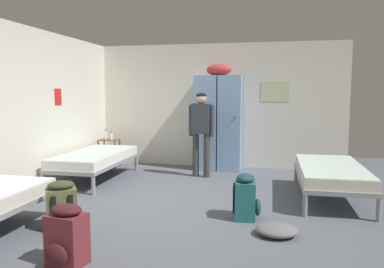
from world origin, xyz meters
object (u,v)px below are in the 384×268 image
(clothes_pile_grey, at_px, (277,230))
(bed_left_rear, at_px, (95,158))
(water_bottle, at_px, (106,135))
(locker_bank, at_px, (218,121))
(backpack_teal, at_px, (246,198))
(backpack_olive, at_px, (62,206))
(person_traveler, at_px, (201,126))
(bed_right, at_px, (331,173))
(shelf_unit, at_px, (109,150))
(lotion_bottle, at_px, (111,136))
(backpack_maroon, at_px, (66,237))

(clothes_pile_grey, bearing_deg, bed_left_rear, 147.04)
(water_bottle, bearing_deg, bed_left_rear, -74.25)
(locker_bank, relative_size, backpack_teal, 3.76)
(backpack_teal, relative_size, backpack_olive, 1.00)
(person_traveler, bearing_deg, bed_right, -26.09)
(shelf_unit, bearing_deg, water_bottle, 165.96)
(lotion_bottle, relative_size, backpack_teal, 0.30)
(bed_left_rear, distance_m, clothes_pile_grey, 3.69)
(backpack_maroon, relative_size, clothes_pile_grey, 1.22)
(bed_right, relative_size, backpack_maroon, 3.45)
(bed_right, xyz_separation_m, clothes_pile_grey, (-0.76, -1.61, -0.32))
(lotion_bottle, bearing_deg, bed_right, -20.37)
(bed_right, height_order, water_bottle, water_bottle)
(person_traveler, height_order, backpack_olive, person_traveler)
(shelf_unit, relative_size, water_bottle, 2.83)
(locker_bank, xyz_separation_m, bed_right, (1.87, -1.75, -0.59))
(water_bottle, height_order, backpack_olive, water_bottle)
(backpack_maroon, height_order, clothes_pile_grey, backpack_maroon)
(shelf_unit, relative_size, bed_left_rear, 0.30)
(shelf_unit, relative_size, person_traveler, 0.38)
(locker_bank, relative_size, bed_right, 1.09)
(shelf_unit, bearing_deg, bed_left_rear, -77.74)
(bed_left_rear, relative_size, lotion_bottle, 11.66)
(clothes_pile_grey, bearing_deg, backpack_olive, -173.16)
(backpack_olive, relative_size, clothes_pile_grey, 1.22)
(bed_left_rear, xyz_separation_m, water_bottle, (-0.33, 1.17, 0.28))
(backpack_teal, distance_m, backpack_maroon, 2.16)
(bed_right, distance_m, lotion_bottle, 4.31)
(bed_left_rear, xyz_separation_m, lotion_bottle, (-0.18, 1.11, 0.26))
(water_bottle, distance_m, clothes_pile_grey, 4.70)
(water_bottle, distance_m, backpack_maroon, 4.57)
(person_traveler, height_order, water_bottle, person_traveler)
(shelf_unit, relative_size, bed_right, 0.30)
(bed_right, relative_size, backpack_olive, 3.45)
(person_traveler, bearing_deg, backpack_olive, -109.79)
(person_traveler, bearing_deg, bed_left_rear, -160.32)
(locker_bank, relative_size, person_traveler, 1.36)
(backpack_olive, bearing_deg, clothes_pile_grey, 6.84)
(bed_left_rear, bearing_deg, backpack_maroon, -67.94)
(locker_bank, xyz_separation_m, lotion_bottle, (-2.16, -0.26, -0.33))
(lotion_bottle, bearing_deg, shelf_unit, 150.26)
(clothes_pile_grey, bearing_deg, backpack_teal, 127.04)
(bed_right, xyz_separation_m, backpack_maroon, (-2.59, -2.72, -0.12))
(backpack_teal, relative_size, clothes_pile_grey, 1.22)
(shelf_unit, height_order, backpack_teal, shelf_unit)
(backpack_teal, bearing_deg, backpack_maroon, -132.84)
(backpack_maroon, height_order, backpack_olive, same)
(backpack_maroon, xyz_separation_m, clothes_pile_grey, (1.83, 1.10, -0.20))
(water_bottle, distance_m, backpack_teal, 4.09)
(backpack_maroon, xyz_separation_m, backpack_olive, (-0.54, 0.82, 0.00))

